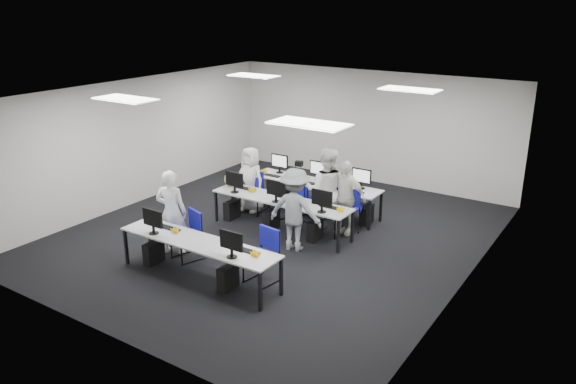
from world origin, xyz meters
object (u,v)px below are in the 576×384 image
Objects in this scene: desk_front at (198,244)px; chair_7 at (350,215)px; chair_3 at (291,209)px; chair_6 at (307,208)px; student_3 at (344,197)px; chair_5 at (258,198)px; student_2 at (251,179)px; student_0 at (172,212)px; photographer at (295,210)px; chair_4 at (331,220)px; chair_2 at (252,200)px; student_1 at (326,190)px; chair_1 at (262,266)px; chair_0 at (188,244)px; desk_mid at (281,201)px.

desk_front is 3.76m from chair_7.
chair_3 is 1.12× the size of chair_6.
chair_5 is at bearing 168.32° from student_3.
student_2 is at bearing 167.59° from chair_7.
chair_5 is at bearing 163.84° from chair_7.
chair_3 is at bearing 176.34° from student_3.
photographer is at bearing -162.28° from student_0.
photographer is (-0.21, -1.09, 0.53)m from chair_4.
student_1 is (1.97, -0.01, 0.62)m from chair_2.
student_0 reaches higher than student_2.
chair_5 is 2.94m from student_0.
student_0 is at bearing 31.41° from student_1.
chair_1 is 1.02× the size of chair_2.
chair_3 is at bearing -131.19° from student_0.
student_0 is (-1.05, -2.63, 0.55)m from chair_3.
student_1 is at bearing -170.66° from student_3.
chair_6 is at bearing 114.95° from chair_1.
chair_0 is 3.10m from chair_4.
student_2 is 0.96× the size of student_3.
chair_1 is (0.99, -2.07, -0.37)m from desk_mid.
student_0 is (-1.25, -2.97, 0.58)m from chair_6.
chair_2 is 1.08m from chair_3.
student_2 reaches higher than chair_6.
desk_front is 1.18m from chair_1.
chair_6 reaches higher than desk_mid.
chair_4 is 0.51m from chair_7.
chair_4 is 1.14× the size of chair_6.
student_2 is (-1.38, -0.25, 0.50)m from chair_6.
chair_7 is at bearing -157.06° from student_1.
chair_7 is at bearing 39.15° from desk_mid.
chair_1 is 2.88m from chair_3.
chair_6 is at bearing -132.34° from student_0.
student_3 is (1.91, 2.77, 0.50)m from chair_0.
student_2 is at bearing -163.39° from chair_3.
desk_mid is 3.28× the size of chair_7.
chair_6 is at bearing 3.45° from chair_5.
chair_0 is 0.62× the size of student_2.
chair_3 is 0.57× the size of photographer.
chair_2 is 0.59× the size of student_3.
desk_mid is at bearing 14.01° from student_1.
chair_0 is 0.56× the size of student_0.
student_1 is at bearing 76.20° from desk_front.
student_3 reaches higher than chair_2.
desk_front is 2.00× the size of student_3.
student_2 reaches higher than chair_4.
student_0 is (-2.34, -3.00, 0.54)m from chair_7.
chair_3 is at bearing -62.43° from photographer.
desk_front is 2.14m from photographer.
photographer is at bearing 69.75° from desk_front.
desk_front is 3.37× the size of chair_2.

